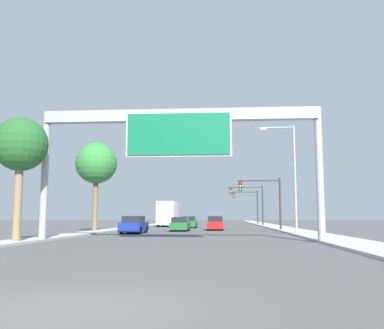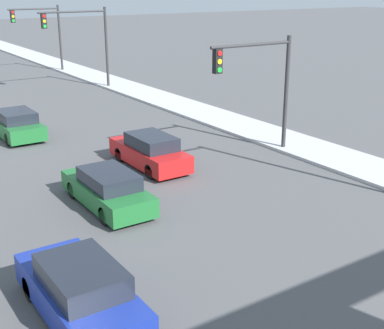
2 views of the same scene
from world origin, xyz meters
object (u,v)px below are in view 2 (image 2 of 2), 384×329
at_px(car_far_left, 150,152).
at_px(car_near_right, 107,189).
at_px(traffic_light_near_intersection, 262,76).
at_px(car_near_center, 16,124).
at_px(car_mid_right, 80,291).
at_px(traffic_light_mid_block, 85,34).
at_px(traffic_light_far_intersection, 43,27).

bearing_deg(car_far_left, car_near_right, -138.72).
bearing_deg(car_far_left, traffic_light_near_intersection, -14.49).
height_order(car_near_center, traffic_light_near_intersection, traffic_light_near_intersection).
bearing_deg(car_far_left, car_mid_right, -127.86).
bearing_deg(traffic_light_mid_block, car_near_right, -111.45).
bearing_deg(traffic_light_near_intersection, car_near_right, -168.80).
relative_size(car_near_right, traffic_light_mid_block, 0.75).
height_order(car_far_left, traffic_light_mid_block, traffic_light_mid_block).
distance_m(traffic_light_near_intersection, traffic_light_mid_block, 20.01).
height_order(car_near_center, car_mid_right, car_mid_right).
xyz_separation_m(traffic_light_mid_block, traffic_light_far_intersection, (0.23, 10.00, -0.16)).
bearing_deg(traffic_light_near_intersection, traffic_light_mid_block, 90.51).
relative_size(car_near_right, car_near_center, 1.03).
height_order(car_mid_right, traffic_light_far_intersection, traffic_light_far_intersection).
distance_m(car_far_left, traffic_light_far_intersection, 29.32).
xyz_separation_m(traffic_light_near_intersection, traffic_light_far_intersection, (0.06, 30.00, 0.28)).
height_order(car_near_center, car_far_left, car_far_left).
distance_m(car_near_right, car_mid_right, 6.89).
bearing_deg(traffic_light_far_intersection, traffic_light_near_intersection, -90.11).
xyz_separation_m(car_far_left, traffic_light_near_intersection, (5.21, -1.35, 3.05)).
bearing_deg(car_mid_right, traffic_light_far_intersection, 71.95).
distance_m(car_mid_right, traffic_light_far_intersection, 39.74).
height_order(car_near_right, traffic_light_near_intersection, traffic_light_near_intersection).
relative_size(traffic_light_near_intersection, traffic_light_far_intersection, 0.93).
xyz_separation_m(car_mid_right, traffic_light_mid_block, (12.03, 27.66, 3.48)).
height_order(car_far_left, car_mid_right, car_mid_right).
xyz_separation_m(car_far_left, traffic_light_far_intersection, (5.27, 28.65, 3.33)).
distance_m(car_near_center, traffic_light_mid_block, 13.96).
bearing_deg(car_mid_right, car_near_center, 78.49).
bearing_deg(car_near_center, traffic_light_mid_block, 50.82).
bearing_deg(car_near_right, traffic_light_mid_block, 68.55).
distance_m(car_far_left, traffic_light_mid_block, 19.63).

